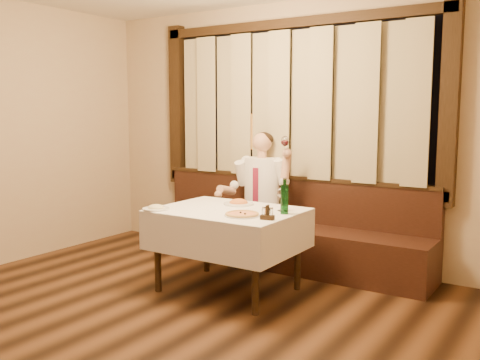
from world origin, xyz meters
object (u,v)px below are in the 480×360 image
Objects in this scene: dining_table at (228,221)px; seated_man at (259,188)px; cruet_caddy at (267,214)px; pasta_red at (239,201)px; pizza at (242,214)px; pasta_cream at (156,206)px; banquette at (282,235)px; green_bottle at (284,198)px.

dining_table is 0.98m from seated_man.
cruet_caddy is at bearing -21.09° from dining_table.
pasta_red is 0.71m from seated_man.
pizza is at bearing -65.47° from seated_man.
cruet_caddy is at bearing -38.11° from pasta_red.
seated_man is at bearing 77.37° from pasta_cream.
dining_table is 10.53× the size of cruet_caddy.
pasta_cream is (-0.80, -0.18, 0.02)m from pizza.
dining_table is 0.90× the size of seated_man.
dining_table is at bearing -90.00° from banquette.
dining_table is 0.59m from green_bottle.
cruet_caddy is at bearing -66.65° from banquette.
green_bottle is at bearing -47.83° from seated_man.
banquette reaches higher than pasta_red.
pizza is 2.50× the size of cruet_caddy.
pizza is (0.27, -1.21, 0.46)m from banquette.
cruet_caddy is 0.09× the size of seated_man.
pasta_red is 0.78m from pasta_cream.
pasta_red is 0.20× the size of seated_man.
pasta_cream is at bearing 178.73° from cruet_caddy.
banquette is 2.27× the size of seated_man.
cruet_caddy is (-0.00, -0.29, -0.09)m from green_bottle.
dining_table is 4.21× the size of pizza.
banquette is 10.18× the size of green_bottle.
green_bottle is 0.30m from cruet_caddy.
cruet_caddy is (0.53, -1.23, 0.49)m from banquette.
cruet_caddy reaches higher than dining_table.
banquette reaches higher than cruet_caddy.
pasta_red is at bearing -74.40° from seated_man.
green_bottle is at bearing 46.82° from pizza.
cruet_caddy reaches higher than pizza.
banquette is 13.27× the size of pasta_cream.
pasta_red is at bearing 51.89° from pasta_cream.
pizza is 1.25× the size of pasta_cream.
pizza is 0.96× the size of green_bottle.
dining_table is at bearing -79.38° from pasta_red.
seated_man reaches higher than pasta_red.
dining_table is at bearing -75.70° from seated_man.
seated_man reaches higher than banquette.
seated_man is at bearing 113.94° from cruet_caddy.
pasta_cream is at bearing -145.18° from dining_table.
cruet_caddy reaches higher than pasta_cream.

